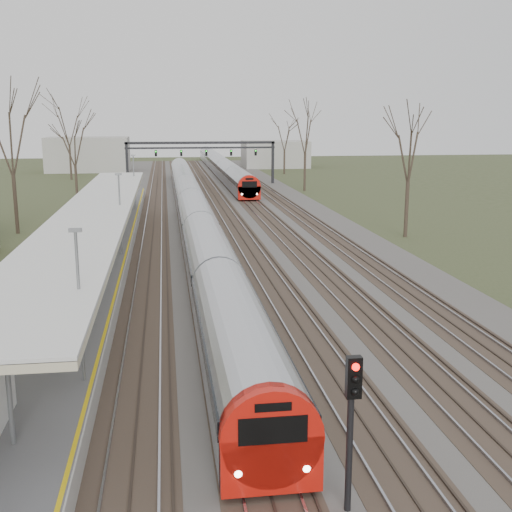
{
  "coord_description": "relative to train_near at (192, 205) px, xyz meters",
  "views": [
    {
      "loc": [
        -4.91,
        -6.16,
        9.43
      ],
      "look_at": [
        -0.08,
        27.7,
        2.0
      ],
      "focal_mm": 45.0,
      "sensor_mm": 36.0,
      "label": 1
    }
  ],
  "objects": [
    {
      "name": "track_bed",
      "position": [
        2.76,
        2.26,
        -1.42
      ],
      "size": [
        24.0,
        160.0,
        0.22
      ],
      "color": "#474442",
      "rests_on": "ground"
    },
    {
      "name": "platform",
      "position": [
        -6.55,
        -15.24,
        -0.98
      ],
      "size": [
        3.5,
        69.0,
        1.0
      ],
      "primitive_type": "cube",
      "color": "#9E9B93",
      "rests_on": "ground"
    },
    {
      "name": "canopy",
      "position": [
        -6.55,
        -19.75,
        2.45
      ],
      "size": [
        4.1,
        50.0,
        3.11
      ],
      "color": "slate",
      "rests_on": "platform"
    },
    {
      "name": "signal_gantry",
      "position": [
        2.79,
        32.25,
        3.43
      ],
      "size": [
        21.0,
        0.59,
        6.08
      ],
      "color": "black",
      "rests_on": "ground"
    },
    {
      "name": "tree_west_far",
      "position": [
        -14.5,
        -4.74,
        6.54
      ],
      "size": [
        5.5,
        5.5,
        11.33
      ],
      "color": "#2D231C",
      "rests_on": "ground"
    },
    {
      "name": "tree_east_far",
      "position": [
        16.5,
        -10.74,
        5.81
      ],
      "size": [
        5.0,
        5.0,
        10.3
      ],
      "color": "#2D231C",
      "rests_on": "ground"
    },
    {
      "name": "train_near",
      "position": [
        0.0,
        0.0,
        0.0
      ],
      "size": [
        2.62,
        90.21,
        3.05
      ],
      "color": "#B3B6BE",
      "rests_on": "ground"
    },
    {
      "name": "train_far",
      "position": [
        7.0,
        49.72,
        0.0
      ],
      "size": [
        2.62,
        75.21,
        3.05
      ],
      "color": "#B3B6BE",
      "rests_on": "ground"
    },
    {
      "name": "signal_post",
      "position": [
        1.75,
        -45.53,
        1.25
      ],
      "size": [
        0.35,
        0.45,
        4.1
      ],
      "color": "black",
      "rests_on": "ground"
    }
  ]
}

